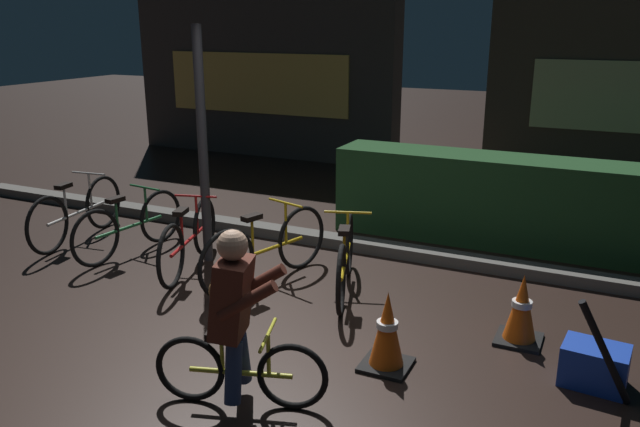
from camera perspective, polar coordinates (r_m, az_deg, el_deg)
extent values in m
plane|color=black|center=(5.44, -4.68, -10.52)|extent=(40.00, 40.00, 0.00)
cube|color=#56544F|center=(7.25, 3.97, -2.85)|extent=(12.00, 0.24, 0.12)
cube|color=#214723|center=(7.56, 19.41, 0.65)|extent=(4.80, 0.70, 1.02)
cube|color=#383330|center=(12.36, -5.14, 14.35)|extent=(5.33, 0.50, 3.94)
cube|color=#E5B751|center=(12.17, -5.72, 11.50)|extent=(3.73, 0.04, 1.10)
cylinder|color=#2D2D33|center=(6.74, -10.43, 5.77)|extent=(0.10, 0.10, 2.47)
torus|color=black|center=(8.38, -18.78, 0.96)|extent=(0.12, 0.66, 0.66)
torus|color=black|center=(7.65, -23.16, -0.99)|extent=(0.12, 0.66, 0.66)
cylinder|color=silver|center=(8.01, -20.87, 0.03)|extent=(0.16, 0.99, 0.04)
cylinder|color=silver|center=(7.84, -21.80, 0.98)|extent=(0.03, 0.03, 0.37)
cube|color=black|center=(7.79, -21.94, 2.30)|extent=(0.12, 0.21, 0.05)
cylinder|color=silver|center=(8.16, -19.84, 1.96)|extent=(0.03, 0.03, 0.42)
cylinder|color=silver|center=(8.12, -19.99, 3.39)|extent=(0.46, 0.08, 0.02)
torus|color=black|center=(7.66, -14.03, -0.24)|extent=(0.12, 0.63, 0.62)
torus|color=black|center=(7.09, -19.42, -2.09)|extent=(0.12, 0.63, 0.62)
cylinder|color=#236B38|center=(7.37, -16.62, -1.13)|extent=(0.15, 0.93, 0.04)
cylinder|color=#236B38|center=(7.22, -17.70, -0.15)|extent=(0.03, 0.03, 0.35)
cube|color=black|center=(7.17, -17.82, 1.18)|extent=(0.12, 0.21, 0.05)
cylinder|color=#236B38|center=(7.47, -15.29, 0.80)|extent=(0.03, 0.03, 0.39)
cylinder|color=#236B38|center=(7.42, -15.40, 2.26)|extent=(0.46, 0.08, 0.02)
torus|color=black|center=(7.16, -10.28, -1.13)|extent=(0.21, 0.63, 0.64)
torus|color=black|center=(6.32, -13.16, -3.75)|extent=(0.21, 0.63, 0.64)
cylinder|color=#B21919|center=(6.74, -11.63, -2.36)|extent=(0.29, 0.93, 0.04)
cylinder|color=#B21919|center=(6.54, -12.24, -1.35)|extent=(0.03, 0.03, 0.36)
cube|color=black|center=(6.48, -12.34, 0.16)|extent=(0.15, 0.22, 0.05)
cylinder|color=#B21919|center=(6.91, -10.95, -0.08)|extent=(0.03, 0.03, 0.40)
cylinder|color=#B21919|center=(6.86, -11.05, 1.53)|extent=(0.45, 0.15, 0.02)
torus|color=black|center=(6.64, -1.66, -2.17)|extent=(0.24, 0.66, 0.67)
torus|color=black|center=(6.00, -8.32, -4.47)|extent=(0.24, 0.66, 0.67)
cylinder|color=gold|center=(6.30, -4.82, -3.26)|extent=(0.33, 0.97, 0.04)
cylinder|color=gold|center=(6.13, -6.06, -2.02)|extent=(0.03, 0.03, 0.38)
cube|color=black|center=(6.07, -6.11, -0.34)|extent=(0.15, 0.22, 0.05)
cylinder|color=gold|center=(6.42, -3.07, -0.87)|extent=(0.03, 0.03, 0.42)
cylinder|color=gold|center=(6.36, -3.10, 0.95)|extent=(0.45, 0.16, 0.02)
torus|color=black|center=(6.51, 2.61, -2.73)|extent=(0.24, 0.62, 0.64)
torus|color=black|center=(5.63, 1.89, -5.93)|extent=(0.24, 0.62, 0.64)
cylinder|color=gold|center=(6.07, 2.28, -4.21)|extent=(0.33, 0.91, 0.04)
cylinder|color=gold|center=(5.85, 2.17, -3.17)|extent=(0.03, 0.03, 0.35)
cube|color=black|center=(5.79, 2.19, -1.52)|extent=(0.16, 0.22, 0.05)
cylinder|color=gold|center=(6.25, 2.49, -1.65)|extent=(0.03, 0.03, 0.40)
cylinder|color=gold|center=(6.19, 2.51, 0.10)|extent=(0.44, 0.17, 0.02)
cube|color=black|center=(4.96, 5.92, -13.28)|extent=(0.36, 0.36, 0.03)
cone|color=#EA560F|center=(4.81, 6.03, -10.14)|extent=(0.26, 0.26, 0.58)
cylinder|color=white|center=(4.80, 6.04, -9.83)|extent=(0.16, 0.16, 0.05)
cube|color=black|center=(5.52, 17.31, -10.68)|extent=(0.36, 0.36, 0.03)
cone|color=#EA560F|center=(5.40, 17.57, -7.94)|extent=(0.26, 0.26, 0.55)
cylinder|color=white|center=(5.39, 17.60, -7.68)|extent=(0.16, 0.16, 0.05)
cube|color=#193DB7|center=(5.05, 23.30, -12.35)|extent=(0.47, 0.36, 0.30)
torus|color=black|center=(4.35, -2.48, -14.36)|extent=(0.48, 0.18, 0.48)
torus|color=black|center=(4.52, -11.53, -13.44)|extent=(0.48, 0.18, 0.48)
cylinder|color=gold|center=(4.42, -7.10, -13.93)|extent=(0.68, 0.24, 0.04)
cylinder|color=gold|center=(4.39, -8.75, -12.28)|extent=(0.03, 0.03, 0.26)
cube|color=black|center=(4.33, -8.83, -10.75)|extent=(0.22, 0.15, 0.05)
cylinder|color=gold|center=(4.31, -4.62, -12.49)|extent=(0.03, 0.03, 0.30)
cylinder|color=gold|center=(4.24, -4.67, -10.73)|extent=(0.16, 0.45, 0.02)
cylinder|color=navy|center=(4.48, -7.04, -12.61)|extent=(0.17, 0.23, 0.42)
cylinder|color=navy|center=(4.32, -7.75, -13.89)|extent=(0.17, 0.23, 0.42)
cube|color=#512319|center=(4.18, -7.90, -7.46)|extent=(0.34, 0.38, 0.54)
sphere|color=tan|center=(4.04, -7.83, -2.82)|extent=(0.20, 0.20, 0.20)
cylinder|color=#512319|center=(4.25, -5.59, -6.22)|extent=(0.40, 0.19, 0.29)
cylinder|color=#512319|center=(4.01, -6.54, -7.76)|extent=(0.40, 0.19, 0.29)
ellipsoid|color=brown|center=(4.40, -7.92, -6.94)|extent=(0.35, 0.25, 0.24)
cylinder|color=black|center=(4.72, 24.12, -11.31)|extent=(0.42, 0.24, 0.77)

